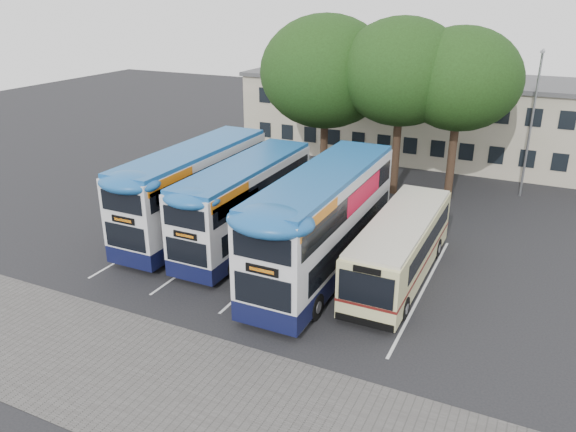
% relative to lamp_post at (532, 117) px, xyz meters
% --- Properties ---
extents(ground, '(120.00, 120.00, 0.00)m').
position_rel_lamp_post_xyz_m(ground, '(-6.00, -19.97, -5.08)').
color(ground, black).
rests_on(ground, ground).
extents(paving_strip, '(40.00, 6.00, 0.01)m').
position_rel_lamp_post_xyz_m(paving_strip, '(-8.00, -24.97, -5.08)').
color(paving_strip, '#595654').
rests_on(paving_strip, ground).
extents(bay_lines, '(14.12, 11.00, 0.01)m').
position_rel_lamp_post_xyz_m(bay_lines, '(-9.75, -14.97, -5.08)').
color(bay_lines, silver).
rests_on(bay_lines, ground).
extents(depot_building, '(32.40, 8.40, 6.20)m').
position_rel_lamp_post_xyz_m(depot_building, '(-6.00, 7.02, -1.93)').
color(depot_building, '#ADA98B').
rests_on(depot_building, ground).
extents(lamp_post, '(0.25, 1.05, 9.06)m').
position_rel_lamp_post_xyz_m(lamp_post, '(0.00, 0.00, 0.00)').
color(lamp_post, gray).
rests_on(lamp_post, ground).
extents(tree_left, '(8.51, 8.51, 10.99)m').
position_rel_lamp_post_xyz_m(tree_left, '(-12.60, -2.47, 2.28)').
color(tree_left, black).
rests_on(tree_left, ground).
extents(tree_mid, '(7.62, 7.62, 10.93)m').
position_rel_lamp_post_xyz_m(tree_mid, '(-7.51, -2.88, 2.59)').
color(tree_mid, black).
rests_on(tree_mid, ground).
extents(tree_right, '(7.12, 7.12, 10.45)m').
position_rel_lamp_post_xyz_m(tree_right, '(-4.11, -2.45, 2.32)').
color(tree_right, black).
rests_on(tree_right, ground).
extents(bus_dd_left, '(2.69, 11.09, 4.62)m').
position_rel_lamp_post_xyz_m(bus_dd_left, '(-15.39, -13.69, -2.54)').
color(bus_dd_left, '#0E1236').
rests_on(bus_dd_left, ground).
extents(bus_dd_mid, '(2.52, 10.39, 4.33)m').
position_rel_lamp_post_xyz_m(bus_dd_mid, '(-12.14, -13.95, -2.70)').
color(bus_dd_mid, '#0E1236').
rests_on(bus_dd_mid, ground).
extents(bus_dd_right, '(2.83, 11.68, 4.87)m').
position_rel_lamp_post_xyz_m(bus_dd_right, '(-7.37, -15.26, -2.40)').
color(bus_dd_right, '#0E1236').
rests_on(bus_dd_right, ground).
extents(bus_single, '(2.49, 9.79, 2.92)m').
position_rel_lamp_post_xyz_m(bus_single, '(-4.06, -14.22, -3.43)').
color(bus_single, beige).
rests_on(bus_single, ground).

